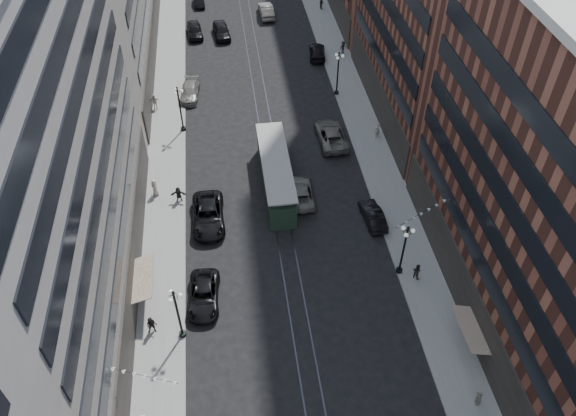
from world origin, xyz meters
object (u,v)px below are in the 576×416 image
lamppost_sw_mid (180,108)px  lamppost_se_mid (338,72)px  car_2 (204,295)px  pedestrian_6 (155,102)px  lamppost_sw_far (178,313)px  car_8 (190,92)px  pedestrian_9 (343,47)px  car_9 (195,30)px  car_14 (266,10)px  car_extra_1 (301,192)px  pedestrian_8 (377,130)px  pedestrian_extra_0 (155,187)px  lamppost_se_far (404,248)px  streetcar (276,175)px  car_13 (221,31)px  car_extra_2 (199,1)px  pedestrian_2 (152,325)px  pedestrian_5 (179,194)px  car_7 (208,215)px  car_10 (373,215)px  car_11 (331,135)px  car_12 (317,52)px  pedestrian_7 (417,271)px

lamppost_sw_mid → lamppost_se_mid: same height
car_2 → pedestrian_6: bearing=104.0°
lamppost_sw_far → car_8: size_ratio=1.08×
pedestrian_6 → pedestrian_9: (24.34, 9.93, -0.09)m
pedestrian_6 → car_9: bearing=-104.2°
lamppost_sw_mid → car_14: lamppost_sw_mid is taller
pedestrian_9 → lamppost_sw_mid: bearing=-164.1°
lamppost_se_mid → car_extra_1: bearing=-111.7°
pedestrian_8 → pedestrian_9: (0.02, 18.65, -0.08)m
car_8 → pedestrian_9: size_ratio=3.06×
car_2 → pedestrian_extra_0: size_ratio=2.90×
car_8 → lamppost_se_far: bearing=-53.1°
streetcar → pedestrian_6: bearing=129.0°
streetcar → car_2: (-7.45, -13.17, -0.83)m
car_13 → car_extra_2: (-2.91, 10.63, -0.20)m
lamppost_se_far → pedestrian_9: (2.75, 37.59, -2.11)m
pedestrian_2 → pedestrian_5: 14.94m
car_7 → car_14: 43.01m
lamppost_sw_mid → pedestrian_5: 11.77m
pedestrian_2 → car_9: bearing=91.3°
streetcar → car_10: bearing=-35.4°
pedestrian_2 → pedestrian_6: size_ratio=0.93×
car_8 → car_9: bearing=93.4°
car_extra_2 → pedestrian_extra_0: bearing=-99.7°
car_9 → car_7: bearing=-94.2°
car_9 → pedestrian_8: bearing=-59.0°
streetcar → car_8: size_ratio=2.41×
pedestrian_2 → car_14: size_ratio=0.32×
car_14 → car_extra_1: car_14 is taller
lamppost_sw_far → car_extra_2: (2.38, 59.24, -2.41)m
lamppost_sw_far → pedestrian_extra_0: size_ratio=3.02×
pedestrian_9 → car_2: bearing=-135.5°
car_extra_1 → car_10: bearing=149.1°
pedestrian_9 → car_extra_1: (-9.75, -27.20, -0.26)m
car_11 → car_13: size_ratio=1.20×
car_10 → car_extra_2: 51.17m
car_7 → car_8: bearing=94.4°
pedestrian_extra_0 → streetcar: bearing=68.9°
pedestrian_5 → pedestrian_extra_0: pedestrian_extra_0 is taller
car_2 → car_12: car_2 is taller
car_9 → car_12: car_9 is taller
car_extra_1 → car_9: bearing=-72.4°
pedestrian_extra_0 → car_8: bearing=148.9°
lamppost_se_mid → pedestrian_7: 28.89m
car_13 → pedestrian_extra_0: bearing=-109.6°
pedestrian_6 → car_extra_2: pedestrian_6 is taller
lamppost_se_far → car_10: (-0.80, 6.39, -2.36)m
lamppost_se_far → car_2: (-16.65, -0.83, -2.36)m
car_12 → car_11: bearing=92.5°
lamppost_sw_mid → car_2: lamppost_sw_mid is taller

